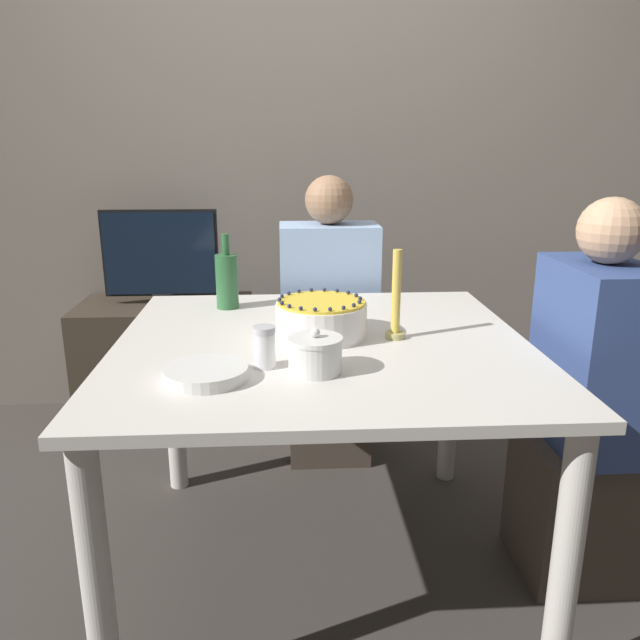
{
  "coord_description": "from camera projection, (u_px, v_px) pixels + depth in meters",
  "views": [
    {
      "loc": [
        -0.11,
        -1.73,
        1.34
      ],
      "look_at": [
        -0.0,
        0.05,
        0.82
      ],
      "focal_mm": 35.0,
      "sensor_mm": 36.0,
      "label": 1
    }
  ],
  "objects": [
    {
      "name": "sugar_shaker",
      "position": [
        264.0,
        347.0,
        1.6
      ],
      "size": [
        0.06,
        0.06,
        0.11
      ],
      "color": "white",
      "rests_on": "dining_table"
    },
    {
      "name": "dining_table",
      "position": [
        322.0,
        377.0,
        1.86
      ],
      "size": [
        1.2,
        1.17,
        0.77
      ],
      "color": "beige",
      "rests_on": "ground_plane"
    },
    {
      "name": "person_man_blue_shirt",
      "position": [
        329.0,
        339.0,
        2.65
      ],
      "size": [
        0.4,
        0.34,
        1.2
      ],
      "rotation": [
        0.0,
        0.0,
        3.14
      ],
      "color": "#473D33",
      "rests_on": "ground_plane"
    },
    {
      "name": "tv_monitor",
      "position": [
        160.0,
        256.0,
        2.86
      ],
      "size": [
        0.53,
        0.1,
        0.44
      ],
      "color": "black",
      "rests_on": "side_cabinet"
    },
    {
      "name": "candle",
      "position": [
        396.0,
        303.0,
        1.82
      ],
      "size": [
        0.06,
        0.06,
        0.27
      ],
      "color": "tan",
      "rests_on": "dining_table"
    },
    {
      "name": "wall_behind",
      "position": [
        304.0,
        148.0,
        3.02
      ],
      "size": [
        8.0,
        0.05,
        2.6
      ],
      "color": "slate",
      "rests_on": "ground_plane"
    },
    {
      "name": "sugar_bowl",
      "position": [
        315.0,
        354.0,
        1.57
      ],
      "size": [
        0.14,
        0.14,
        0.12
      ],
      "color": "silver",
      "rests_on": "dining_table"
    },
    {
      "name": "bottle",
      "position": [
        227.0,
        280.0,
        2.16
      ],
      "size": [
        0.08,
        0.08,
        0.26
      ],
      "color": "#2D6638",
      "rests_on": "dining_table"
    },
    {
      "name": "person_woman_floral",
      "position": [
        587.0,
        422.0,
        1.89
      ],
      "size": [
        0.34,
        0.4,
        1.19
      ],
      "rotation": [
        0.0,
        0.0,
        1.57
      ],
      "color": "#473D33",
      "rests_on": "ground_plane"
    },
    {
      "name": "side_cabinet",
      "position": [
        168.0,
        364.0,
        3.0
      ],
      "size": [
        0.8,
        0.45,
        0.6
      ],
      "color": "#382D23",
      "rests_on": "ground_plane"
    },
    {
      "name": "cake",
      "position": [
        320.0,
        319.0,
        1.85
      ],
      "size": [
        0.27,
        0.27,
        0.12
      ],
      "color": "white",
      "rests_on": "dining_table"
    },
    {
      "name": "plate_stack",
      "position": [
        206.0,
        373.0,
        1.53
      ],
      "size": [
        0.21,
        0.21,
        0.03
      ],
      "color": "silver",
      "rests_on": "dining_table"
    },
    {
      "name": "ground_plane",
      "position": [
        322.0,
        564.0,
        2.04
      ],
      "size": [
        12.0,
        12.0,
        0.0
      ],
      "primitive_type": "plane",
      "color": "#3D3833"
    }
  ]
}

